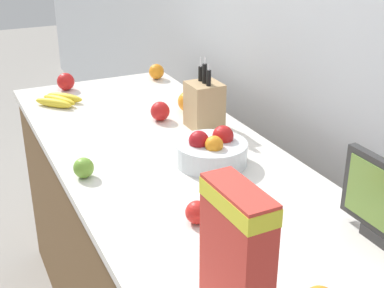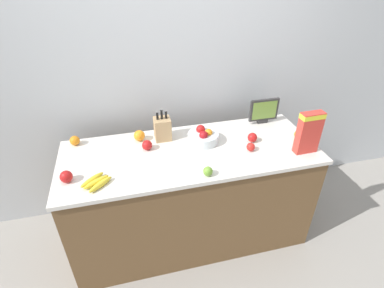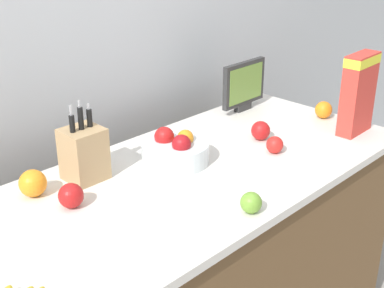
{
  "view_description": "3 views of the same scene",
  "coord_description": "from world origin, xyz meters",
  "views": [
    {
      "loc": [
        1.56,
        -0.66,
        1.7
      ],
      "look_at": [
        0.07,
        0.06,
        0.96
      ],
      "focal_mm": 50.0,
      "sensor_mm": 36.0,
      "label": 1
    },
    {
      "loc": [
        -0.45,
        -1.82,
        2.19
      ],
      "look_at": [
        0.0,
        -0.05,
        1.0
      ],
      "focal_mm": 28.0,
      "sensor_mm": 36.0,
      "label": 2
    },
    {
      "loc": [
        -1.07,
        -1.16,
        1.75
      ],
      "look_at": [
        0.07,
        -0.04,
        1.04
      ],
      "focal_mm": 50.0,
      "sensor_mm": 36.0,
      "label": 3
    }
  ],
  "objects": [
    {
      "name": "orange_front_right",
      "position": [
        -0.36,
        0.24,
        0.95
      ],
      "size": [
        0.09,
        0.09,
        0.09
      ],
      "primitive_type": "sphere",
      "color": "orange",
      "rests_on": "counter"
    },
    {
      "name": "banana_bunch",
      "position": [
        -0.68,
        -0.23,
        0.93
      ],
      "size": [
        0.21,
        0.21,
        0.04
      ],
      "rotation": [
        0.0,
        0.0,
        0.72
      ],
      "color": "yellow",
      "rests_on": "counter"
    },
    {
      "name": "fruit_bowl",
      "position": [
        0.13,
        0.1,
        0.96
      ],
      "size": [
        0.24,
        0.24,
        0.12
      ],
      "color": "silver",
      "rests_on": "counter"
    },
    {
      "name": "apple_rightmost",
      "position": [
        -0.31,
        0.1,
        0.95
      ],
      "size": [
        0.08,
        0.08,
        0.08
      ],
      "primitive_type": "sphere",
      "color": "red",
      "rests_on": "counter"
    },
    {
      "name": "counter",
      "position": [
        0.0,
        0.0,
        0.46
      ],
      "size": [
        1.94,
        0.76,
        0.91
      ],
      "color": "brown",
      "rests_on": "ground_plane"
    },
    {
      "name": "apple_by_knife_block",
      "position": [
        0.04,
        -0.31,
        0.94
      ],
      "size": [
        0.07,
        0.07,
        0.07
      ],
      "primitive_type": "sphere",
      "color": "#6B9E33",
      "rests_on": "counter"
    },
    {
      "name": "apple_near_bananas",
      "position": [
        0.51,
        0.01,
        0.95
      ],
      "size": [
        0.08,
        0.08,
        0.08
      ],
      "primitive_type": "sphere",
      "color": "red",
      "rests_on": "counter"
    },
    {
      "name": "orange_back_center",
      "position": [
        -0.85,
        0.3,
        0.95
      ],
      "size": [
        0.08,
        0.08,
        0.08
      ],
      "primitive_type": "sphere",
      "color": "orange",
      "rests_on": "counter"
    },
    {
      "name": "apple_rear",
      "position": [
        0.44,
        -0.11,
        0.94
      ],
      "size": [
        0.06,
        0.06,
        0.06
      ],
      "primitive_type": "sphere",
      "color": "red",
      "rests_on": "counter"
    },
    {
      "name": "wall_back",
      "position": [
        0.0,
        0.6,
        1.3
      ],
      "size": [
        9.0,
        0.06,
        2.6
      ],
      "color": "silver",
      "rests_on": "ground_plane"
    },
    {
      "name": "small_monitor",
      "position": [
        0.72,
        0.27,
        1.03
      ],
      "size": [
        0.26,
        0.03,
        0.22
      ],
      "color": "#2D2D2D",
      "rests_on": "counter"
    },
    {
      "name": "knife_block",
      "position": [
        -0.17,
        0.23,
        1.0
      ],
      "size": [
        0.13,
        0.12,
        0.28
      ],
      "color": "tan",
      "rests_on": "counter"
    },
    {
      "name": "cereal_box",
      "position": [
        0.83,
        -0.21,
        1.09
      ],
      "size": [
        0.18,
        0.08,
        0.32
      ],
      "rotation": [
        0.0,
        0.0,
        0.03
      ],
      "color": "red",
      "rests_on": "counter"
    },
    {
      "name": "apple_middle",
      "position": [
        -0.87,
        -0.15,
        0.95
      ],
      "size": [
        0.08,
        0.08,
        0.08
      ],
      "primitive_type": "sphere",
      "color": "red",
      "rests_on": "counter"
    }
  ]
}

